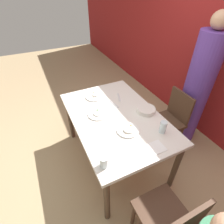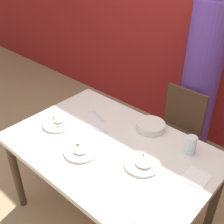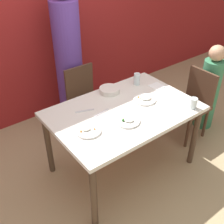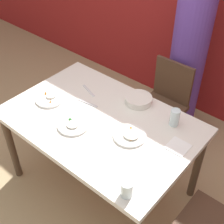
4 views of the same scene
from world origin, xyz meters
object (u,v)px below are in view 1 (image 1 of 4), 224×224
at_px(person_adult, 196,91).
at_px(bowl_curry, 146,110).
at_px(glass_water_tall, 104,162).
at_px(chair_adult_spot, 170,119).
at_px(chair_child_spot, 169,219).
at_px(plate_rice_adult, 94,96).

xyz_separation_m(person_adult, bowl_curry, (0.02, -0.80, -0.03)).
xyz_separation_m(bowl_curry, glass_water_tall, (0.46, -0.73, 0.03)).
relative_size(chair_adult_spot, person_adult, 0.48).
height_order(chair_child_spot, person_adult, person_adult).
xyz_separation_m(chair_adult_spot, chair_child_spot, (0.98, -0.85, 0.00)).
bearing_deg(glass_water_tall, plate_rice_adult, 163.26).
relative_size(person_adult, bowl_curry, 8.20).
height_order(chair_adult_spot, plate_rice_adult, chair_adult_spot).
height_order(person_adult, plate_rice_adult, person_adult).
xyz_separation_m(chair_adult_spot, glass_water_tall, (0.48, -1.19, 0.34)).
height_order(chair_adult_spot, chair_child_spot, same).
bearing_deg(chair_child_spot, plate_rice_adult, -88.59).
bearing_deg(bowl_curry, chair_adult_spot, 93.01).
xyz_separation_m(person_adult, glass_water_tall, (0.48, -1.53, -0.00)).
distance_m(chair_child_spot, person_adult, 1.58).
xyz_separation_m(person_adult, plate_rice_adult, (-0.53, -1.23, -0.05)).
height_order(chair_child_spot, glass_water_tall, glass_water_tall).
height_order(chair_child_spot, bowl_curry, chair_child_spot).
distance_m(chair_child_spot, plate_rice_adult, 1.53).
bearing_deg(person_adult, glass_water_tall, -72.44).
bearing_deg(bowl_curry, person_adult, 91.73).
distance_m(chair_adult_spot, bowl_curry, 0.56).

